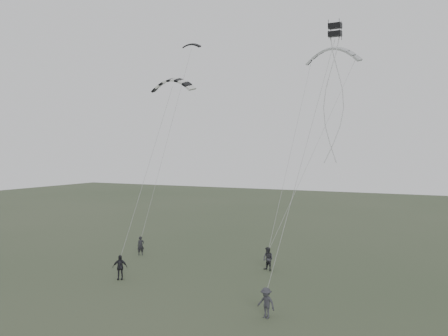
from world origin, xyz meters
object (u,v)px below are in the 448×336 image
at_px(kite_striped, 172,80).
at_px(flyer_far, 266,303).
at_px(flyer_center, 120,267).
at_px(kite_box, 335,30).
at_px(kite_dark_small, 191,44).
at_px(flyer_right, 268,259).
at_px(flyer_left, 141,246).
at_px(kite_pale_large, 333,49).

bearing_deg(kite_striped, flyer_far, -41.33).
bearing_deg(flyer_center, flyer_far, -42.25).
height_order(flyer_center, kite_box, kite_box).
xyz_separation_m(flyer_center, flyer_far, (10.72, -2.11, -0.03)).
bearing_deg(kite_dark_small, flyer_center, -96.19).
relative_size(flyer_right, flyer_center, 1.02).
xyz_separation_m(flyer_right, kite_dark_small, (-9.43, 5.91, 17.00)).
height_order(flyer_far, kite_dark_small, kite_dark_small).
xyz_separation_m(flyer_left, kite_pale_large, (13.42, 7.52, 15.77)).
xyz_separation_m(kite_striped, kite_box, (12.36, -2.79, 1.44)).
height_order(flyer_right, kite_pale_large, kite_pale_large).
xyz_separation_m(flyer_left, kite_dark_small, (1.24, 5.98, 17.06)).
bearing_deg(flyer_right, flyer_left, -156.05).
xyz_separation_m(flyer_far, kite_dark_small, (-12.31, 14.15, 17.05)).
bearing_deg(kite_pale_large, kite_dark_small, -174.10).
xyz_separation_m(kite_pale_large, kite_striped, (-9.94, -8.24, -3.02)).
distance_m(flyer_center, kite_box, 19.39).
distance_m(flyer_center, kite_striped, 13.80).
distance_m(flyer_right, kite_striped, 14.61).
relative_size(flyer_left, flyer_right, 0.93).
height_order(flyer_center, kite_dark_small, kite_dark_small).
bearing_deg(flyer_left, flyer_far, -78.47).
bearing_deg(flyer_far, flyer_center, -176.00).
relative_size(flyer_right, kite_box, 2.19).
xyz_separation_m(flyer_left, flyer_center, (2.83, -6.05, 0.05)).
height_order(flyer_left, flyer_right, flyer_right).
distance_m(kite_pale_large, kite_striped, 13.26).
xyz_separation_m(flyer_right, flyer_center, (-7.84, -6.13, -0.01)).
distance_m(flyer_right, flyer_far, 8.73).
bearing_deg(flyer_far, kite_pale_large, 105.62).
distance_m(flyer_left, flyer_far, 15.82).
bearing_deg(kite_pale_large, kite_box, -78.92).
bearing_deg(flyer_left, kite_box, -59.87).
relative_size(kite_dark_small, kite_pale_large, 0.37).
relative_size(kite_striped, kite_box, 4.56).
bearing_deg(kite_dark_small, kite_box, -46.72).
xyz_separation_m(flyer_far, kite_striped, (-10.07, 7.45, 12.74)).
relative_size(flyer_far, kite_dark_small, 0.92).
height_order(kite_dark_small, kite_striped, kite_dark_small).
bearing_deg(kite_dark_small, flyer_right, -45.76).
height_order(flyer_right, kite_dark_small, kite_dark_small).
bearing_deg(flyer_left, kite_striped, -58.99).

